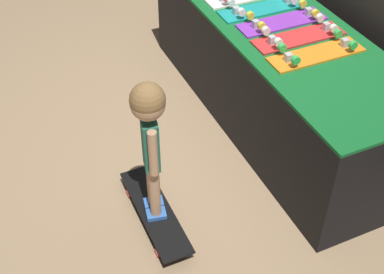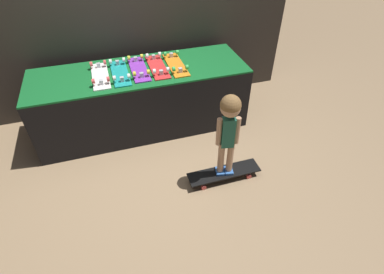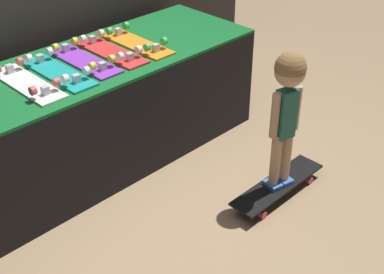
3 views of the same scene
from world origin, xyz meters
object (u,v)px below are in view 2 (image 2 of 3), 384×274
skateboard_on_floor (224,173)px  child (229,122)px  skateboard_teal_on_rack (120,72)px  skateboard_red_on_rack (157,66)px  skateboard_purple_on_rack (139,68)px  skateboard_orange_on_rack (176,64)px  skateboard_white_on_rack (100,75)px

skateboard_on_floor → child: (0.00, 0.00, 0.67)m
skateboard_teal_on_rack → skateboard_red_on_rack: same height
skateboard_purple_on_rack → child: child is taller
skateboard_orange_on_rack → skateboard_on_floor: skateboard_orange_on_rack is taller
skateboard_orange_on_rack → skateboard_white_on_rack: bearing=-179.1°
skateboard_purple_on_rack → skateboard_orange_on_rack: 0.43m
skateboard_on_floor → skateboard_red_on_rack: bearing=108.8°
skateboard_purple_on_rack → skateboard_orange_on_rack: (0.43, -0.02, 0.00)m
skateboard_white_on_rack → child: bearing=-47.7°
skateboard_teal_on_rack → skateboard_on_floor: skateboard_teal_on_rack is taller
skateboard_white_on_rack → skateboard_purple_on_rack: same height
skateboard_purple_on_rack → skateboard_orange_on_rack: bearing=-2.5°
skateboard_red_on_rack → skateboard_teal_on_rack: bearing=-176.8°
skateboard_white_on_rack → child: (1.05, -1.15, -0.05)m
child → skateboard_on_floor: bearing=-78.6°
skateboard_on_floor → child: size_ratio=0.83×
skateboard_purple_on_rack → skateboard_red_on_rack: size_ratio=1.00×
skateboard_red_on_rack → skateboard_orange_on_rack: 0.22m
skateboard_teal_on_rack → skateboard_purple_on_rack: same height
skateboard_white_on_rack → skateboard_teal_on_rack: 0.22m
skateboard_teal_on_rack → child: 1.43m
skateboard_orange_on_rack → skateboard_red_on_rack: bearing=176.8°
skateboard_purple_on_rack → child: 1.34m
skateboard_purple_on_rack → skateboard_on_floor: skateboard_purple_on_rack is taller
skateboard_red_on_rack → child: bearing=-71.2°
skateboard_purple_on_rack → skateboard_on_floor: 1.52m
skateboard_purple_on_rack → skateboard_white_on_rack: bearing=-175.8°
skateboard_white_on_rack → child: 1.56m
skateboard_purple_on_rack → skateboard_red_on_rack: (0.22, -0.01, 0.00)m
skateboard_white_on_rack → skateboard_on_floor: skateboard_white_on_rack is taller
skateboard_teal_on_rack → skateboard_white_on_rack: bearing=-179.6°
skateboard_white_on_rack → skateboard_orange_on_rack: size_ratio=1.00×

